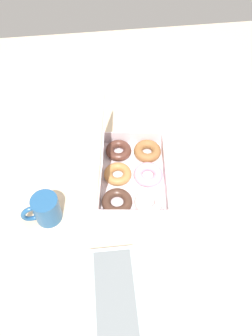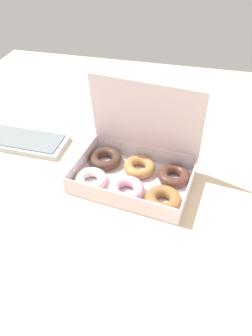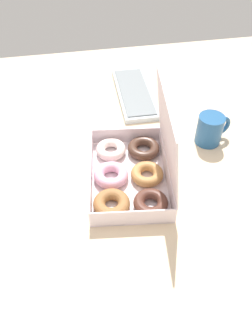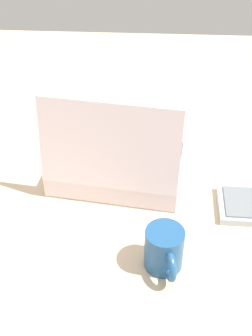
# 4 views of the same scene
# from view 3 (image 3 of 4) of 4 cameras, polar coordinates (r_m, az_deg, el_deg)

# --- Properties ---
(ground_plane) EXTENTS (1.80, 1.80, 0.02)m
(ground_plane) POSITION_cam_3_polar(r_m,az_deg,el_deg) (0.93, -0.93, -5.18)
(ground_plane) COLOR beige
(donut_box) EXTENTS (0.36, 0.27, 0.28)m
(donut_box) POSITION_cam_3_polar(r_m,az_deg,el_deg) (0.94, 1.13, -0.47)
(donut_box) COLOR white
(donut_box) RESTS_ON ground_plane
(keyboard) EXTENTS (0.35, 0.14, 0.02)m
(keyboard) POSITION_cam_3_polar(r_m,az_deg,el_deg) (1.30, 1.45, 12.91)
(keyboard) COLOR #B4C0C6
(keyboard) RESTS_ON ground_plane
(coffee_mug) EXTENTS (0.08, 0.12, 0.10)m
(coffee_mug) POSITION_cam_3_polar(r_m,az_deg,el_deg) (1.09, 14.53, 6.61)
(coffee_mug) COLOR #23578C
(coffee_mug) RESTS_ON ground_plane
(paper_napkin) EXTENTS (0.16, 0.15, 0.00)m
(paper_napkin) POSITION_cam_3_polar(r_m,az_deg,el_deg) (0.85, -12.93, -13.75)
(paper_napkin) COLOR white
(paper_napkin) RESTS_ON ground_plane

